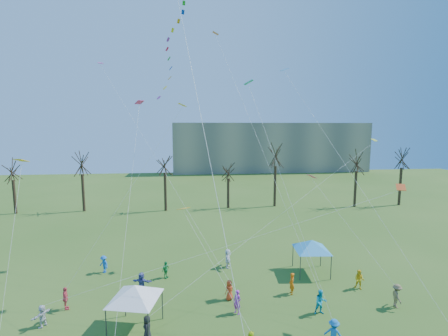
{
  "coord_description": "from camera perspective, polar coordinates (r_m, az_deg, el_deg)",
  "views": [
    {
      "loc": [
        -2.7,
        -15.06,
        13.63
      ],
      "look_at": [
        -0.59,
        5.0,
        11.0
      ],
      "focal_mm": 25.0,
      "sensor_mm": 36.0,
      "label": 1
    }
  ],
  "objects": [
    {
      "name": "bare_tree_row",
      "position": [
        52.23,
        3.08,
        0.19
      ],
      "size": [
        69.74,
        7.57,
        11.0
      ],
      "color": "black",
      "rests_on": "ground"
    },
    {
      "name": "distant_building",
      "position": [
        100.34,
        8.28,
        3.84
      ],
      "size": [
        60.0,
        14.0,
        15.0
      ],
      "primitive_type": "cube",
      "color": "gray",
      "rests_on": "ground"
    },
    {
      "name": "big_box_kite",
      "position": [
        21.57,
        -8.7,
        20.97
      ],
      "size": [
        2.76,
        6.2,
        23.26
      ],
      "color": "red",
      "rests_on": "ground"
    },
    {
      "name": "small_kites_aloft",
      "position": [
        26.04,
        0.8,
        6.44
      ],
      "size": [
        29.01,
        18.5,
        33.3
      ],
      "color": "#FFB60D",
      "rests_on": "ground"
    },
    {
      "name": "canopy_tent_white",
      "position": [
        23.16,
        -15.97,
        -20.97
      ],
      "size": [
        4.18,
        4.18,
        3.22
      ],
      "color": "#3F3F44",
      "rests_on": "ground"
    },
    {
      "name": "canopy_tent_blue",
      "position": [
        31.1,
        15.73,
        -13.41
      ],
      "size": [
        4.26,
        4.26,
        3.2
      ],
      "color": "#3F3F44",
      "rests_on": "ground"
    },
    {
      "name": "festival_crowd",
      "position": [
        25.6,
        0.16,
        -22.48
      ],
      "size": [
        26.74,
        15.22,
        1.86
      ],
      "color": "red",
      "rests_on": "ground"
    }
  ]
}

